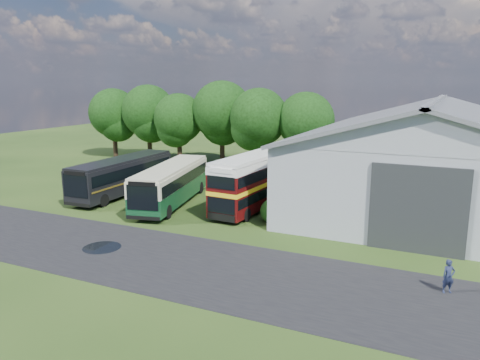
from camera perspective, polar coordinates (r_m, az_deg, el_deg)
The scene contains 17 objects.
ground at distance 29.90m, azimuth -10.48°, elevation -6.76°, with size 120.00×120.00×0.00m, color #1D3410.
asphalt_road at distance 25.96m, azimuth -8.91°, elevation -9.64°, with size 60.00×8.00×0.02m, color black.
puddle at distance 28.60m, azimuth -16.48°, elevation -7.94°, with size 2.20×2.20×0.01m, color black.
storage_shed at distance 39.25m, azimuth 22.48°, elevation 3.25°, with size 18.80×24.80×8.15m.
tree_far_left at distance 61.58m, azimuth -15.17°, elevation 7.89°, with size 6.12×6.12×8.64m.
tree_left_a at distance 58.86m, azimuth -11.11°, elevation 8.22°, with size 6.46×6.46×9.12m.
tree_left_b at distance 55.26m, azimuth -7.48°, elevation 7.46°, with size 5.78×5.78×8.16m.
tree_mid at distance 53.81m, azimuth -2.21°, elevation 8.43°, with size 6.80×6.80×9.60m.
tree_right_a at distance 50.82m, azimuth 2.33°, elevation 7.66°, with size 6.26×6.26×8.83m.
tree_right_b at distance 49.87m, azimuth 8.02°, elevation 7.18°, with size 5.98×5.98×8.45m.
shrub_front at distance 32.37m, azimuth 3.96°, elevation -5.12°, with size 1.70×1.70×1.70m, color #194714.
shrub_mid at distance 34.17m, azimuth 5.19°, elevation -4.22°, with size 1.60×1.60×1.60m, color #194714.
shrub_back at distance 35.98m, azimuth 6.29°, elevation -3.41°, with size 1.80×1.80×1.80m, color #194714.
bus_green_single at distance 36.97m, azimuth -8.36°, elevation -0.44°, with size 5.05×11.44×3.07m.
bus_maroon_double at distance 35.18m, azimuth 1.71°, elevation -0.24°, with size 3.07×9.75×4.13m.
bus_dark_single at distance 40.95m, azimuth -14.10°, elevation 0.56°, with size 2.92×11.33×3.11m.
visitor_a at distance 23.67m, azimuth 24.07°, elevation -10.72°, with size 0.58×0.38×1.58m, color #1B223D.
Camera 1 is at (16.76, -22.87, 9.50)m, focal length 35.00 mm.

